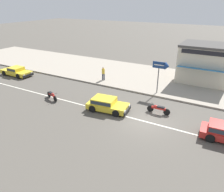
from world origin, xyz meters
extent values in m
plane|color=#544F47|center=(0.00, 0.00, 0.00)|extent=(160.00, 160.00, 0.00)
cube|color=silver|center=(0.00, 0.00, 0.00)|extent=(50.40, 0.14, 0.01)
cube|color=#9E9384|center=(0.00, 9.97, 0.07)|extent=(68.00, 10.00, 0.15)
cube|color=yellow|center=(-18.47, 2.94, 0.41)|extent=(4.16, 1.65, 0.48)
cube|color=yellow|center=(-18.42, 2.94, 0.85)|extent=(1.56, 1.48, 0.42)
cube|color=#28333D|center=(-18.42, 2.94, 0.85)|extent=(1.50, 1.52, 0.27)
cube|color=black|center=(-16.34, 2.94, 0.31)|extent=(0.12, 1.61, 0.28)
cube|color=white|center=(-16.37, 3.52, 0.51)|extent=(0.08, 0.24, 0.14)
cube|color=white|center=(-16.37, 2.36, 0.51)|extent=(0.08, 0.24, 0.14)
cylinder|color=black|center=(-17.18, 3.72, 0.30)|extent=(0.60, 0.22, 0.60)
cylinder|color=black|center=(-17.18, 2.16, 0.30)|extent=(0.60, 0.22, 0.60)
cylinder|color=black|center=(-19.76, 3.72, 0.30)|extent=(0.60, 0.22, 0.60)
cylinder|color=black|center=(-19.75, 2.15, 0.30)|extent=(0.60, 0.22, 0.60)
cylinder|color=black|center=(4.70, 1.06, 0.30)|extent=(0.61, 0.25, 0.60)
cylinder|color=black|center=(4.76, -0.43, 0.30)|extent=(0.61, 0.25, 0.60)
cube|color=yellow|center=(-3.53, 0.24, 0.41)|extent=(3.62, 2.02, 0.48)
cube|color=yellow|center=(-3.87, 0.20, 0.88)|extent=(2.05, 1.69, 0.46)
cube|color=#28333D|center=(-3.87, 0.20, 0.88)|extent=(1.98, 1.71, 0.29)
cube|color=black|center=(-1.76, 0.44, 0.31)|extent=(0.30, 1.61, 0.28)
cube|color=white|center=(-1.86, 1.01, 0.51)|extent=(0.11, 0.25, 0.14)
cube|color=white|center=(-1.73, -0.13, 0.51)|extent=(0.11, 0.25, 0.14)
cylinder|color=black|center=(-2.55, 1.14, 0.30)|extent=(0.62, 0.29, 0.60)
cylinder|color=black|center=(-2.38, -0.42, 0.30)|extent=(0.62, 0.29, 0.60)
cylinder|color=black|center=(-4.68, 0.89, 0.30)|extent=(0.62, 0.29, 0.60)
cylinder|color=black|center=(-4.51, -0.66, 0.30)|extent=(0.62, 0.29, 0.60)
cylinder|color=black|center=(-8.69, -0.66, 0.28)|extent=(0.56, 0.30, 0.56)
cylinder|color=black|center=(-9.94, -0.16, 0.28)|extent=(0.56, 0.30, 0.56)
cube|color=red|center=(-9.32, -0.41, 0.48)|extent=(1.12, 0.55, 0.18)
cube|color=black|center=(-9.47, -0.35, 0.62)|extent=(0.65, 0.45, 0.12)
ellipsoid|color=red|center=(-9.10, -0.49, 0.60)|extent=(0.46, 0.37, 0.22)
cylinder|color=#232326|center=(-8.72, -0.64, 0.78)|extent=(0.23, 0.53, 0.03)
cylinder|color=black|center=(-0.24, 1.78, 0.28)|extent=(0.56, 0.12, 0.56)
cylinder|color=black|center=(1.16, 1.83, 0.28)|extent=(0.56, 0.12, 0.56)
cube|color=red|center=(0.46, 1.81, 0.48)|extent=(1.20, 0.18, 0.18)
cube|color=black|center=(0.64, 1.81, 0.62)|extent=(0.64, 0.26, 0.12)
ellipsoid|color=red|center=(0.22, 1.80, 0.60)|extent=(0.41, 0.25, 0.22)
cylinder|color=#232326|center=(-0.21, 1.78, 0.78)|extent=(0.05, 0.56, 0.03)
cylinder|color=#4C4C51|center=(-1.00, 5.78, 1.43)|extent=(0.10, 0.10, 2.55)
cube|color=navy|center=(-1.00, 5.74, 3.02)|extent=(1.26, 0.06, 0.64)
cone|color=navy|center=(-0.19, 5.74, 3.02)|extent=(0.36, 0.71, 0.71)
cube|color=white|center=(-1.00, 5.70, 3.02)|extent=(1.01, 0.01, 0.10)
cylinder|color=#232838|center=(-7.81, 6.43, 0.53)|extent=(0.14, 0.14, 0.77)
cylinder|color=#232838|center=(-7.61, 6.43, 0.53)|extent=(0.14, 0.14, 0.77)
cylinder|color=gold|center=(-7.71, 6.43, 1.21)|extent=(0.34, 0.34, 0.58)
sphere|color=#D6AD89|center=(-7.71, 6.43, 1.60)|extent=(0.21, 0.21, 0.21)
cube|color=beige|center=(2.40, 11.86, 2.14)|extent=(5.29, 4.51, 3.98)
cube|color=#474442|center=(2.40, 11.86, 4.25)|extent=(5.40, 4.60, 0.24)
cube|color=#286BA3|center=(2.40, 9.25, 2.20)|extent=(4.76, 0.90, 0.28)
cube|color=black|center=(2.40, 9.58, 3.83)|extent=(4.50, 0.08, 0.44)
camera|label=1|loc=(4.97, -14.25, 8.71)|focal=35.00mm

